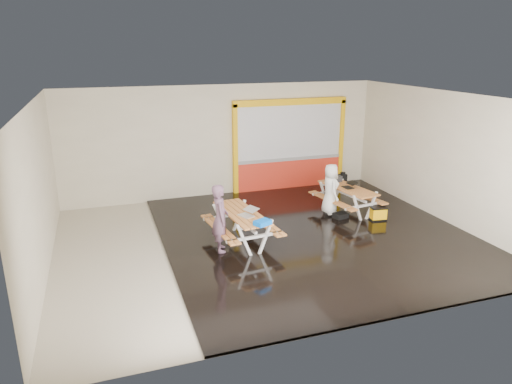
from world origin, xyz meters
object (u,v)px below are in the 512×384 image
object	(u,v)px
person_left	(220,218)
laptop_right	(349,186)
toolbox	(335,179)
laptop_left	(248,213)
person_right	(330,189)
dark_case	(341,215)
blue_pouch	(263,223)
picnic_table_left	(241,220)
fluke_bag	(378,214)
picnic_table_right	(347,193)
backpack	(343,179)

from	to	relation	value
person_left	laptop_right	size ratio (longest dim) A/B	4.01
laptop_right	toolbox	size ratio (longest dim) A/B	1.06
laptop_left	person_right	bearing A→B (deg)	24.81
laptop_left	dark_case	xyz separation A→B (m)	(3.01, 0.98, -0.75)
person_left	blue_pouch	size ratio (longest dim) A/B	4.48
person_left	dark_case	world-z (taller)	person_left
toolbox	picnic_table_left	bearing A→B (deg)	-152.98
picnic_table_left	toolbox	size ratio (longest dim) A/B	5.80
fluke_bag	picnic_table_left	bearing A→B (deg)	-176.53
picnic_table_right	toolbox	bearing A→B (deg)	95.78
laptop_left	laptop_right	world-z (taller)	laptop_left
laptop_right	toolbox	bearing A→B (deg)	97.92
blue_pouch	backpack	world-z (taller)	backpack
backpack	picnic_table_right	bearing A→B (deg)	-111.36
picnic_table_right	laptop_right	xyz separation A→B (m)	(0.03, -0.04, 0.23)
picnic_table_right	toolbox	xyz separation A→B (m)	(-0.06, 0.63, 0.27)
dark_case	picnic_table_right	bearing A→B (deg)	45.05
picnic_table_right	laptop_right	world-z (taller)	laptop_right
picnic_table_right	fluke_bag	size ratio (longest dim) A/B	4.66
person_left	blue_pouch	bearing A→B (deg)	-119.31
laptop_right	backpack	xyz separation A→B (m)	(0.36, 1.05, -0.11)
person_right	laptop_left	xyz separation A→B (m)	(-2.83, -1.31, 0.06)
picnic_table_right	person_right	distance (m)	0.64
picnic_table_left	dark_case	size ratio (longest dim) A/B	5.81
blue_pouch	backpack	xyz separation A→B (m)	(3.69, 3.07, -0.15)
backpack	fluke_bag	world-z (taller)	backpack
fluke_bag	laptop_right	bearing A→B (deg)	118.25
person_right	laptop_left	size ratio (longest dim) A/B	2.78
laptop_left	laptop_right	distance (m)	3.70
picnic_table_right	backpack	xyz separation A→B (m)	(0.39, 1.01, 0.12)
picnic_table_right	laptop_left	bearing A→B (deg)	-157.89
blue_pouch	dark_case	distance (m)	3.40
toolbox	backpack	distance (m)	0.61
picnic_table_left	picnic_table_right	size ratio (longest dim) A/B	1.02
picnic_table_left	laptop_right	distance (m)	3.69
person_left	dark_case	size ratio (longest dim) A/B	4.24
laptop_right	picnic_table_right	bearing A→B (deg)	125.45
fluke_bag	person_left	bearing A→B (deg)	-173.03
picnic_table_right	fluke_bag	bearing A→B (deg)	-61.39
picnic_table_left	laptop_right	xyz separation A→B (m)	(3.53, 1.08, 0.20)
picnic_table_left	fluke_bag	size ratio (longest dim) A/B	4.74
person_right	picnic_table_right	bearing A→B (deg)	-76.51
picnic_table_right	picnic_table_left	bearing A→B (deg)	-162.18
laptop_left	blue_pouch	world-z (taller)	laptop_left
picnic_table_right	person_right	world-z (taller)	person_right
person_right	blue_pouch	distance (m)	3.35
picnic_table_right	toolbox	distance (m)	0.68
laptop_right	dark_case	distance (m)	0.91
person_left	toolbox	bearing A→B (deg)	-54.93
picnic_table_right	fluke_bag	world-z (taller)	picnic_table_right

